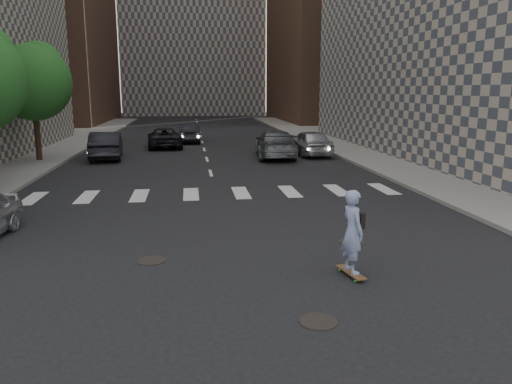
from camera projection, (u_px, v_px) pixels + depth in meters
ground at (238, 275)px, 11.21m from camera, size 160.00×160.00×0.00m
sidewalk_right at (429, 152)px, 32.50m from camera, size 13.00×80.00×0.15m
tree_c at (34, 79)px, 27.62m from camera, size 4.20×4.20×6.60m
manhole_a at (318, 321)px, 8.94m from camera, size 0.70×0.70×0.02m
manhole_b at (151, 260)px, 12.12m from camera, size 0.70×0.70×0.02m
manhole_c at (351, 242)px, 13.58m from camera, size 0.70×0.70×0.02m
skateboarder at (353, 232)px, 10.93m from camera, size 0.57×1.02×1.97m
traffic_car_a at (106, 145)px, 29.69m from camera, size 2.18×5.07×1.63m
traffic_car_b at (275, 144)px, 30.29m from camera, size 2.77×5.84×1.65m
traffic_car_c at (165, 138)px, 35.48m from camera, size 2.72×5.21×1.40m
traffic_car_d at (310, 143)px, 31.31m from camera, size 2.21×4.85×1.61m
traffic_car_e at (190, 133)px, 38.98m from camera, size 1.60×4.47×1.47m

